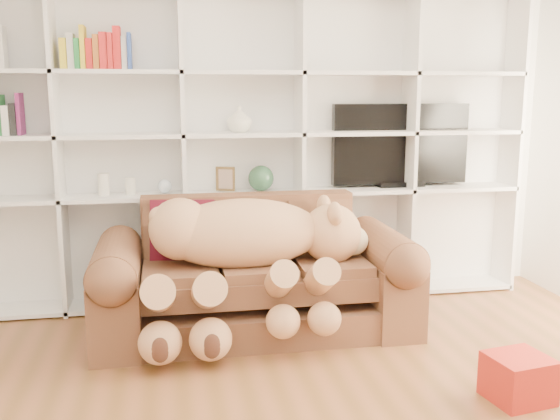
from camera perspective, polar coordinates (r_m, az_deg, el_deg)
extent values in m
cube|color=white|center=(4.90, -3.78, 7.66)|extent=(5.00, 0.02, 2.70)
cube|color=white|center=(4.88, -3.70, 5.88)|extent=(4.40, 0.03, 2.40)
cube|color=white|center=(4.74, -19.58, 5.15)|extent=(0.03, 0.35, 2.40)
cube|color=white|center=(4.68, -8.84, 5.58)|extent=(0.03, 0.35, 2.40)
cube|color=white|center=(4.79, 1.78, 5.81)|extent=(0.03, 0.35, 2.40)
cube|color=white|center=(5.05, 11.63, 5.86)|extent=(0.03, 0.35, 2.40)
cube|color=white|center=(5.45, 20.29, 5.75)|extent=(0.03, 0.35, 2.40)
cube|color=white|center=(4.96, -3.32, -7.87)|extent=(4.40, 0.35, 0.03)
cube|color=white|center=(4.76, -3.42, 1.52)|extent=(4.40, 0.35, 0.03)
cube|color=white|center=(4.71, -3.48, 6.93)|extent=(4.40, 0.35, 0.03)
cube|color=white|center=(4.70, -3.55, 12.41)|extent=(4.40, 0.35, 0.03)
cube|color=brown|center=(4.32, -2.23, -9.65)|extent=(2.03, 0.82, 0.21)
cube|color=brown|center=(4.20, -2.22, -5.66)|extent=(1.51, 0.68, 0.29)
cube|color=brown|center=(4.52, -2.94, -1.85)|extent=(1.51, 0.19, 0.53)
cube|color=brown|center=(4.24, -14.59, -8.11)|extent=(0.31, 0.92, 0.53)
cube|color=brown|center=(4.48, 9.39, -6.87)|extent=(0.31, 0.92, 0.53)
cylinder|color=brown|center=(4.17, -14.76, -4.65)|extent=(0.31, 0.87, 0.31)
cylinder|color=brown|center=(4.41, 9.50, -3.58)|extent=(0.31, 0.87, 0.31)
ellipsoid|color=tan|center=(4.09, -3.45, -2.14)|extent=(1.06, 0.51, 0.46)
sphere|color=tan|center=(4.06, -9.11, -1.73)|extent=(0.40, 0.40, 0.40)
sphere|color=tan|center=(4.22, 4.72, -2.17)|extent=(0.40, 0.40, 0.40)
sphere|color=beige|center=(4.27, 6.73, -2.79)|extent=(0.20, 0.20, 0.20)
sphere|color=#3E2116|center=(4.30, 7.71, -2.86)|extent=(0.06, 0.06, 0.06)
ellipsoid|color=tan|center=(4.04, 5.03, -0.35)|extent=(0.10, 0.16, 0.16)
ellipsoid|color=tan|center=(4.31, 4.03, 0.37)|extent=(0.10, 0.16, 0.16)
sphere|color=tan|center=(4.04, -10.96, -0.65)|extent=(0.14, 0.14, 0.14)
cylinder|color=tan|center=(3.88, -0.12, -6.63)|extent=(0.17, 0.49, 0.36)
cylinder|color=tan|center=(3.93, 3.57, -6.41)|extent=(0.17, 0.49, 0.36)
cylinder|color=tan|center=(3.83, -11.03, -7.63)|extent=(0.20, 0.56, 0.41)
cylinder|color=tan|center=(3.84, -6.63, -7.46)|extent=(0.20, 0.56, 0.41)
sphere|color=tan|center=(3.80, 0.31, -10.21)|extent=(0.21, 0.21, 0.21)
sphere|color=tan|center=(3.86, 4.11, -9.94)|extent=(0.21, 0.21, 0.21)
sphere|color=tan|center=(3.77, -10.91, -11.80)|extent=(0.26, 0.26, 0.26)
sphere|color=tan|center=(3.78, -6.38, -11.62)|extent=(0.26, 0.26, 0.26)
cube|color=#540E20|center=(4.30, -8.84, -2.00)|extent=(0.46, 0.30, 0.45)
cube|color=#B32417|center=(3.64, 20.95, -14.16)|extent=(0.35, 0.33, 0.24)
cube|color=black|center=(5.08, 10.94, 5.95)|extent=(1.11, 0.08, 0.63)
cube|color=black|center=(5.12, 10.82, 2.39)|extent=(0.37, 0.18, 0.04)
cube|color=brown|center=(4.73, -5.02, 2.85)|extent=(0.14, 0.08, 0.18)
sphere|color=#295135|center=(4.76, -1.75, 2.92)|extent=(0.20, 0.20, 0.20)
cylinder|color=white|center=(4.73, -15.83, 2.27)|extent=(0.10, 0.10, 0.16)
cylinder|color=white|center=(4.72, -13.50, 2.13)|extent=(0.08, 0.08, 0.13)
sphere|color=white|center=(4.71, -10.49, 2.16)|extent=(0.10, 0.10, 0.10)
imported|color=white|center=(4.70, -3.75, 8.29)|extent=(0.24, 0.24, 0.19)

